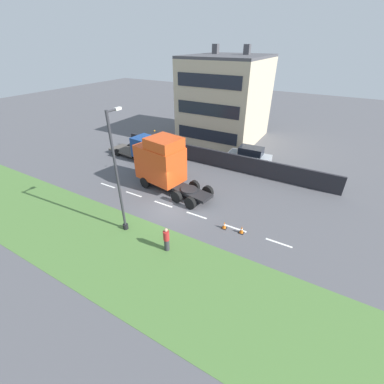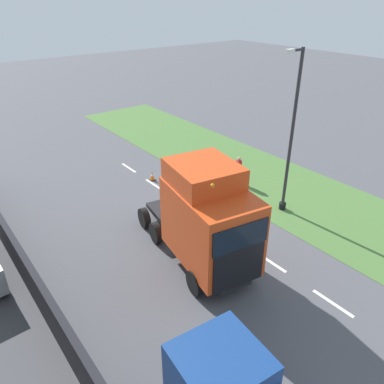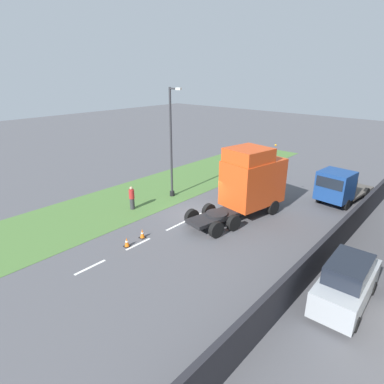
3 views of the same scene
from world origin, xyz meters
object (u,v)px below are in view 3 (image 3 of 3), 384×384
at_px(flatbed_truck, 338,187).
at_px(traffic_cone_lead, 142,234).
at_px(lorry_cab, 250,181).
at_px(parked_car, 347,283).
at_px(pedestrian, 132,198).
at_px(lamp_post, 172,149).
at_px(traffic_cone_trailing, 127,242).

xyz_separation_m(flatbed_truck, traffic_cone_lead, (-6.96, -13.26, -1.15)).
height_order(lorry_cab, traffic_cone_lead, lorry_cab).
bearing_deg(parked_car, flatbed_truck, 108.49).
xyz_separation_m(flatbed_truck, pedestrian, (-10.87, -10.91, -0.56)).
bearing_deg(parked_car, lamp_post, 162.17).
xyz_separation_m(lamp_post, traffic_cone_trailing, (3.69, -7.48, -3.60)).
relative_size(pedestrian, traffic_cone_trailing, 3.04).
height_order(flatbed_truck, lamp_post, lamp_post).
distance_m(flatbed_truck, traffic_cone_trailing, 16.10).
xyz_separation_m(lorry_cab, pedestrian, (-6.79, -5.04, -1.55)).
height_order(flatbed_truck, traffic_cone_trailing, flatbed_truck).
xyz_separation_m(lamp_post, pedestrian, (-0.35, -3.85, -3.02)).
height_order(lorry_cab, parked_car, lorry_cab).
bearing_deg(lorry_cab, flatbed_truck, 64.93).
distance_m(parked_car, traffic_cone_lead, 11.34).
distance_m(lamp_post, traffic_cone_lead, 8.01).
relative_size(lorry_cab, lamp_post, 0.92).
xyz_separation_m(lorry_cab, lamp_post, (-6.44, -1.19, 1.47)).
height_order(lamp_post, traffic_cone_lead, lamp_post).
relative_size(flatbed_truck, pedestrian, 3.63).
bearing_deg(lamp_post, flatbed_truck, 33.86).
bearing_deg(lorry_cab, traffic_cone_lead, -101.52).
bearing_deg(parked_car, lorry_cab, 144.99).
height_order(pedestrian, traffic_cone_lead, pedestrian).
relative_size(flatbed_truck, traffic_cone_lead, 11.02).
distance_m(lorry_cab, parked_car, 9.96).
relative_size(traffic_cone_lead, traffic_cone_trailing, 1.00).
bearing_deg(traffic_cone_trailing, flatbed_truck, 64.86).
distance_m(flatbed_truck, traffic_cone_lead, 15.02).
bearing_deg(pedestrian, parked_car, -1.33).
xyz_separation_m(pedestrian, traffic_cone_trailing, (4.05, -3.63, -0.58)).
height_order(flatbed_truck, traffic_cone_lead, flatbed_truck).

